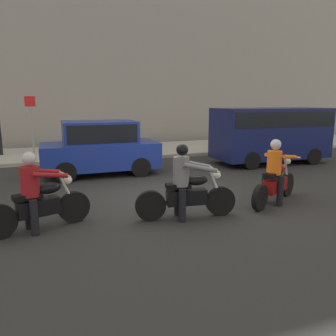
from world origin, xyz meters
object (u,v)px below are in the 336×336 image
motorcycle_with_rider_crimson (37,199)px  motorcycle_with_rider_gray (186,188)px  street_sign_post (31,119)px  parked_hatchback_cobalt_blue (100,147)px  parked_van_navy (271,131)px  motorcycle_with_rider_orange_stripe (275,177)px

motorcycle_with_rider_crimson → motorcycle_with_rider_gray: bearing=-5.9°
motorcycle_with_rider_crimson → street_sign_post: 9.42m
motorcycle_with_rider_gray → street_sign_post: 10.28m
parked_hatchback_cobalt_blue → parked_van_navy: bearing=-0.8°
motorcycle_with_rider_orange_stripe → street_sign_post: bearing=121.8°
motorcycle_with_rider_gray → motorcycle_with_rider_crimson: (-2.95, 0.30, -0.01)m
motorcycle_with_rider_gray → parked_hatchback_cobalt_blue: bearing=102.4°
motorcycle_with_rider_crimson → parked_hatchback_cobalt_blue: size_ratio=0.53×
motorcycle_with_rider_orange_stripe → parked_hatchback_cobalt_blue: bearing=127.3°
motorcycle_with_rider_gray → parked_van_navy: size_ratio=0.49×
parked_hatchback_cobalt_blue → street_sign_post: 5.32m
motorcycle_with_rider_orange_stripe → parked_hatchback_cobalt_blue: parked_hatchback_cobalt_blue is taller
motorcycle_with_rider_gray → street_sign_post: size_ratio=0.86×
parked_van_navy → motorcycle_with_rider_orange_stripe: bearing=-124.6°
motorcycle_with_rider_crimson → motorcycle_with_rider_orange_stripe: bearing=-0.3°
motorcycle_with_rider_orange_stripe → motorcycle_with_rider_crimson: size_ratio=0.98×
motorcycle_with_rider_orange_stripe → parked_hatchback_cobalt_blue: size_ratio=0.51×
motorcycle_with_rider_gray → street_sign_post: (-3.36, 9.66, 1.02)m
parked_van_navy → street_sign_post: (-8.96, 4.84, 0.41)m
street_sign_post → motorcycle_with_rider_orange_stripe: bearing=-58.2°
parked_van_navy → motorcycle_with_rider_crimson: bearing=-152.2°
parked_hatchback_cobalt_blue → street_sign_post: (-2.29, 4.74, 0.74)m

